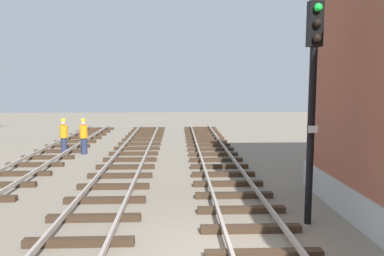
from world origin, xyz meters
The scene contains 5 objects.
track_near_building centered at (1.02, 0.00, 0.13)m, with size 2.50×46.27×0.32m.
track_centre centered at (-3.03, 0.00, 0.13)m, with size 2.50×46.27×0.32m.
signal_mast centered at (2.63, 1.92, 3.54)m, with size 0.36×0.40×5.67m.
track_worker_foreground centered at (-6.69, 12.13, 0.93)m, with size 0.40×0.40×1.87m.
track_worker_distant centered at (-5.64, 12.02, 0.93)m, with size 0.40×0.40×1.87m.
Camera 1 is at (-0.79, -7.48, 3.67)m, focal length 35.24 mm.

